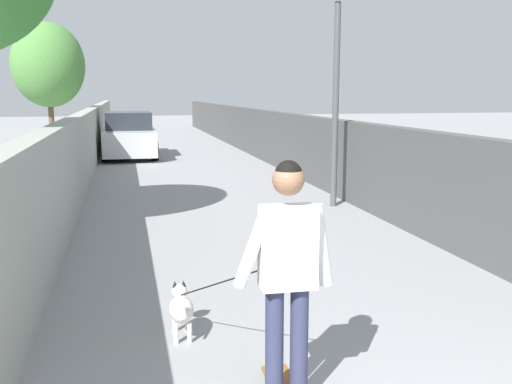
{
  "coord_description": "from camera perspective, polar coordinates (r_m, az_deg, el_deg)",
  "views": [
    {
      "loc": [
        -1.27,
        1.72,
        2.2
      ],
      "look_at": [
        5.34,
        0.2,
        1.0
      ],
      "focal_mm": 39.72,
      "sensor_mm": 36.0,
      "label": 1
    }
  ],
  "objects": [
    {
      "name": "dog",
      "position": [
        5.28,
        -7.51,
        -11.43
      ],
      "size": [
        1.61,
        0.75,
        1.06
      ],
      "color": "white",
      "rests_on": "ground"
    },
    {
      "name": "fence_right",
      "position": [
        14.07,
        5.63,
        4.31
      ],
      "size": [
        48.0,
        0.3,
        1.62
      ],
      "primitive_type": "cube",
      "color": "#4C4C4C",
      "rests_on": "ground"
    },
    {
      "name": "ground_plane",
      "position": [
        15.52,
        -6.49,
        1.81
      ],
      "size": [
        80.0,
        80.0,
        0.0
      ],
      "primitive_type": "plane",
      "color": "gray"
    },
    {
      "name": "person_skateboarder",
      "position": [
        3.92,
        3.2,
        -6.89
      ],
      "size": [
        0.23,
        0.71,
        1.67
      ],
      "color": "#333859",
      "rests_on": "skateboard"
    },
    {
      "name": "car_near",
      "position": [
        19.97,
        -12.66,
        5.52
      ],
      "size": [
        4.11,
        1.8,
        1.54
      ],
      "color": "silver",
      "rests_on": "ground"
    },
    {
      "name": "lamp_post",
      "position": [
        11.01,
        8.14,
        13.47
      ],
      "size": [
        0.36,
        0.36,
        4.19
      ],
      "color": "#4C4C51",
      "rests_on": "ground"
    },
    {
      "name": "tree_left_near",
      "position": [
        20.43,
        -20.2,
        11.9
      ],
      "size": [
        2.37,
        2.37,
        4.49
      ],
      "color": "brown",
      "rests_on": "ground"
    },
    {
      "name": "wall_left",
      "position": [
        13.37,
        -17.36,
        3.78
      ],
      "size": [
        48.0,
        0.3,
        1.7
      ],
      "primitive_type": "cube",
      "color": "#999E93",
      "rests_on": "ground"
    }
  ]
}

